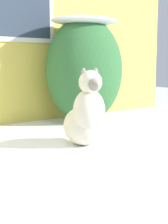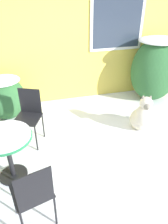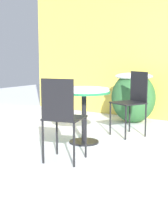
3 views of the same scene
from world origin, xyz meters
TOP-DOWN VIEW (x-y plane):
  - ground_plane at (0.00, 0.00)m, footprint 16.00×16.00m
  - shrub_middle at (1.94, 1.67)m, footprint 1.11×0.94m
  - dog at (1.11, 0.57)m, footprint 0.53×0.68m

SIDE VIEW (x-z plane):
  - ground_plane at x=0.00m, z-range 0.00..0.00m
  - dog at x=1.11m, z-range -0.10..0.68m
  - shrub_middle at x=1.94m, z-range 0.04..1.47m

